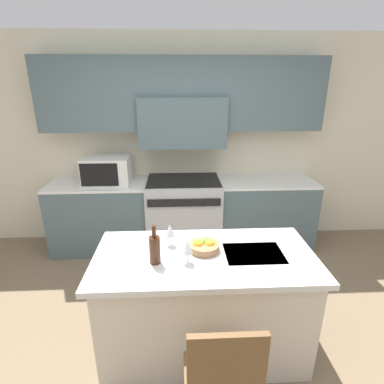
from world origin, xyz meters
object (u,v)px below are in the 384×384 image
microwave (107,170)px  island_chair (222,383)px  wine_glass_near (187,248)px  range_stove (184,214)px  wine_glass_far (170,231)px  fruit_bowl (204,246)px  wine_bottle (155,249)px

microwave → island_chair: (1.11, -2.46, -0.54)m
wine_glass_near → range_stove: bearing=89.7°
range_stove → wine_glass_near: (-0.01, -1.79, 0.54)m
microwave → wine_glass_far: bearing=-62.4°
range_stove → fruit_bowl: bearing=-85.6°
island_chair → wine_glass_near: bearing=104.3°
microwave → fruit_bowl: microwave is taller
microwave → wine_glass_near: size_ratio=3.02×
wine_glass_far → wine_glass_near: bearing=-63.1°
wine_glass_near → wine_glass_far: (-0.13, 0.26, 0.00)m
island_chair → wine_bottle: 0.91m
microwave → wine_glass_far: microwave is taller
range_stove → microwave: microwave is taller
range_stove → wine_glass_near: wine_glass_near is taller
microwave → island_chair: 2.75m
range_stove → island_chair: 2.45m
wine_bottle → wine_glass_far: wine_bottle is taller
wine_glass_far → fruit_bowl: (0.26, -0.08, -0.09)m
fruit_bowl → microwave: bearing=123.3°
wine_glass_near → fruit_bowl: size_ratio=0.79×
island_chair → wine_glass_far: 1.07m
wine_bottle → wine_glass_far: (0.10, 0.24, 0.02)m
fruit_bowl → wine_glass_far: bearing=162.5°
wine_glass_near → fruit_bowl: bearing=52.4°
range_stove → wine_glass_far: bearing=-95.2°
range_stove → fruit_bowl: 1.68m
wine_bottle → microwave: bearing=111.6°
island_chair → fruit_bowl: bearing=92.4°
wine_glass_near → island_chair: bearing=-75.7°
microwave → wine_glass_far: (0.81, -1.55, -0.07)m
range_stove → island_chair: bearing=-86.3°
island_chair → wine_glass_far: bearing=108.0°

